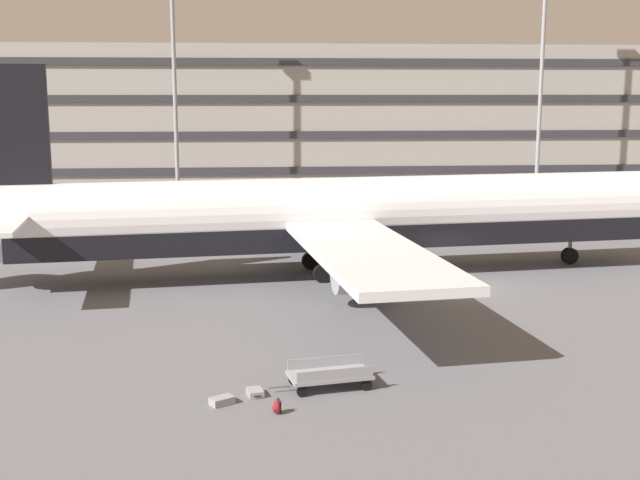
# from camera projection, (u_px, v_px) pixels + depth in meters

# --- Properties ---
(ground_plane) EXTENTS (600.00, 600.00, 0.00)m
(ground_plane) POSITION_uv_depth(u_px,v_px,m) (456.00, 286.00, 39.40)
(ground_plane) COLOR #5B5B60
(terminal_structure) EXTENTS (176.78, 19.37, 13.84)m
(terminal_structure) POSITION_uv_depth(u_px,v_px,m) (343.00, 114.00, 88.40)
(terminal_structure) COLOR gray
(terminal_structure) RESTS_ON ground_plane
(airliner) EXTENTS (39.75, 32.27, 10.54)m
(airliner) POSITION_uv_depth(u_px,v_px,m) (334.00, 217.00, 41.38)
(airliner) COLOR silver
(airliner) RESTS_ON ground_plane
(light_mast_left) EXTENTS (1.80, 0.50, 21.59)m
(light_mast_left) POSITION_uv_depth(u_px,v_px,m) (174.00, 54.00, 70.68)
(light_mast_left) COLOR gray
(light_mast_left) RESTS_ON ground_plane
(light_mast_center_left) EXTENTS (1.80, 0.50, 23.12)m
(light_mast_center_left) POSITION_uv_depth(u_px,v_px,m) (543.00, 47.00, 73.09)
(light_mast_center_left) COLOR gray
(light_mast_center_left) RESTS_ON ground_plane
(suitcase_teal) EXTENTS (0.58, 0.71, 0.21)m
(suitcase_teal) POSITION_uv_depth(u_px,v_px,m) (255.00, 393.00, 25.18)
(suitcase_teal) COLOR gray
(suitcase_teal) RESTS_ON ground_plane
(suitcase_black) EXTENTS (0.81, 0.73, 0.23)m
(suitcase_black) POSITION_uv_depth(u_px,v_px,m) (222.00, 401.00, 24.49)
(suitcase_black) COLOR gray
(suitcase_black) RESTS_ON ground_plane
(backpack_orange) EXTENTS (0.30, 0.35, 0.51)m
(backpack_orange) POSITION_uv_depth(u_px,v_px,m) (277.00, 407.00, 23.73)
(backpack_orange) COLOR maroon
(backpack_orange) RESTS_ON ground_plane
(baggage_cart) EXTENTS (3.37, 1.76, 0.82)m
(baggage_cart) POSITION_uv_depth(u_px,v_px,m) (330.00, 375.00, 25.83)
(baggage_cart) COLOR gray
(baggage_cart) RESTS_ON ground_plane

